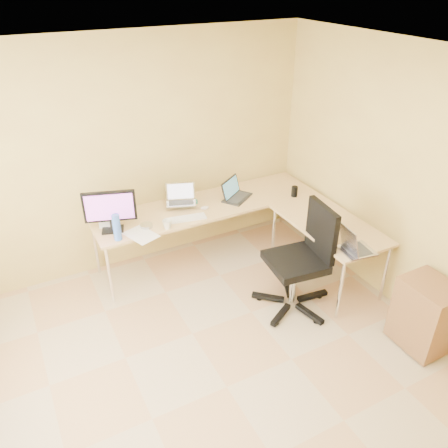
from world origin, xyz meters
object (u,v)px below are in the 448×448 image
desk_return (326,251)px  desk_fan (108,213)px  water_bottle (117,227)px  laptop_black (237,189)px  mug (167,224)px  office_chair (295,266)px  keyboard (186,218)px  desk_main (208,231)px  cabinet (425,314)px  laptop_return (359,241)px  laptop_center (181,195)px  monitor (110,211)px

desk_return → desk_fan: bearing=153.7°
water_bottle → laptop_black: bearing=9.1°
mug → office_chair: (0.99, -0.93, -0.28)m
keyboard → laptop_black: bearing=23.5°
desk_main → laptop_black: size_ratio=7.13×
keyboard → office_chair: office_chair is taller
desk_main → cabinet: 2.51m
laptop_return → office_chair: bearing=63.8°
laptop_black → office_chair: bearing=-124.2°
desk_return → laptop_center: size_ratio=3.91×
desk_return → desk_main: bearing=134.3°
mug → desk_fan: (-0.52, 0.33, 0.11)m
desk_return → laptop_return: 0.74m
keyboard → desk_fan: desk_fan is taller
laptop_black → keyboard: 0.77m
keyboard → cabinet: keyboard is taller
water_bottle → cabinet: bearing=-41.2°
laptop_black → desk_fan: desk_fan is taller
laptop_black → mug: 1.02m
monitor → desk_fan: monitor is taller
laptop_center → office_chair: 1.52m
laptop_return → office_chair: office_chair is taller
water_bottle → laptop_return: water_bottle is taller
mug → water_bottle: 0.53m
laptop_return → desk_return: bearing=-3.7°
desk_main → cabinet: size_ratio=3.90×
water_bottle → cabinet: 3.04m
desk_main → desk_fan: 1.24m
keyboard → office_chair: 1.28m
laptop_return → cabinet: 0.89m
desk_return → office_chair: office_chair is taller
keyboard → desk_fan: 0.82m
desk_main → laptop_black: laptop_black is taller
mug → laptop_return: bearing=-40.5°
desk_fan → office_chair: 2.00m
keyboard → laptop_return: bearing=-38.1°
laptop_center → office_chair: office_chair is taller
laptop_black → office_chair: 1.24m
laptop_black → monitor: bearing=147.2°
office_chair → keyboard: bearing=132.9°
desk_main → water_bottle: bearing=-166.6°
keyboard → desk_fan: (-0.77, 0.25, 0.14)m
mug → monitor: bearing=156.4°
laptop_black → laptop_return: laptop_return is taller
laptop_center → laptop_black: 0.68m
desk_return → mug: (-1.58, 0.70, 0.41)m
monitor → laptop_center: (0.84, 0.15, -0.07)m
water_bottle → desk_fan: (0.00, 0.31, 0.01)m
laptop_black → keyboard: laptop_black is taller
laptop_black → office_chair: office_chair is taller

